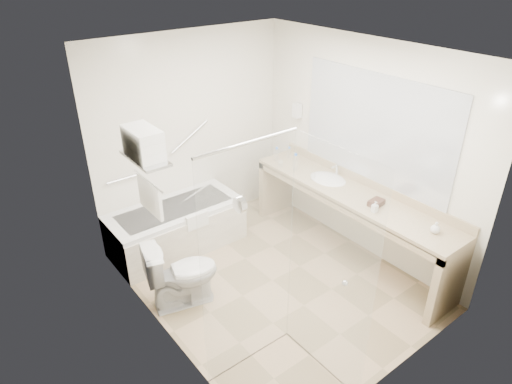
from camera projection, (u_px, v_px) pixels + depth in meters
floor at (272, 280)px, 5.11m from camera, size 3.20×3.20×0.00m
ceiling at (277, 52)px, 3.92m from camera, size 2.60×3.20×0.10m
wall_back at (191, 135)px, 5.63m from camera, size 2.60×0.10×2.50m
wall_front at (412, 258)px, 3.41m from camera, size 2.60×0.10×2.50m
wall_left at (156, 225)px, 3.82m from camera, size 0.10×3.20×2.50m
wall_right at (362, 150)px, 5.22m from camera, size 0.10×3.20×2.50m
bathtub at (177, 227)px, 5.57m from camera, size 1.60×0.73×0.59m
grab_bar_short at (123, 179)px, 5.23m from camera, size 0.40×0.03×0.03m
grab_bar_long at (190, 137)px, 5.57m from camera, size 0.53×0.03×0.33m
shower_enclosure at (288, 266)px, 3.62m from camera, size 0.96×0.91×2.11m
towel_shelf at (144, 152)px, 3.89m from camera, size 0.24×0.55×0.81m
vanity_counter at (350, 208)px, 5.26m from camera, size 0.55×2.70×0.95m
sink at (328, 181)px, 5.47m from camera, size 0.40×0.52×0.14m
faucet at (337, 170)px, 5.49m from camera, size 0.03×0.03×0.14m
mirror at (375, 129)px, 4.97m from camera, size 0.02×2.00×1.20m
hairdryer_unit at (297, 111)px, 5.83m from camera, size 0.08×0.10×0.18m
toilet at (182, 274)px, 4.64m from camera, size 0.82×0.59×0.73m
amenity_basket at (376, 203)px, 4.89m from camera, size 0.19×0.14×0.06m
soap_bottle_a at (374, 209)px, 4.76m from camera, size 0.06×0.12×0.06m
soap_bottle_b at (435, 229)px, 4.41m from camera, size 0.11×0.13×0.09m
water_bottle_left at (289, 153)px, 5.93m from camera, size 0.05×0.05×0.17m
water_bottle_mid at (277, 155)px, 5.87m from camera, size 0.06×0.06×0.19m
water_bottle_right at (295, 162)px, 5.63m from camera, size 0.07×0.07×0.22m
drinking_glass_near at (313, 177)px, 5.41m from camera, size 0.08×0.08×0.08m
drinking_glass_far at (281, 164)px, 5.73m from camera, size 0.07×0.07×0.08m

